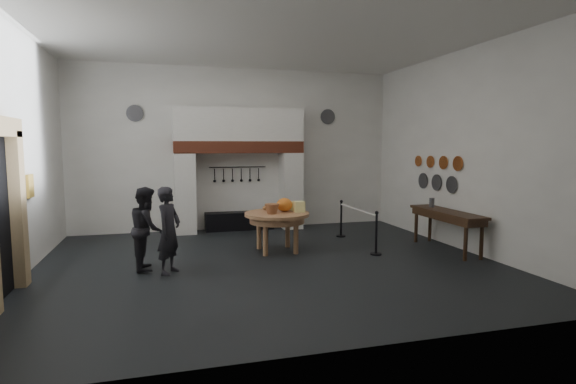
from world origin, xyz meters
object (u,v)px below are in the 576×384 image
object	(u,v)px
work_table	(277,214)
barrier_post_far	(341,219)
visitor_near	(169,230)
visitor_far	(147,228)
barrier_post_near	(376,234)
iron_range	(239,221)
side_table	(447,212)

from	to	relation	value
work_table	barrier_post_far	xyz separation A→B (m)	(1.99, 1.12, -0.39)
work_table	visitor_near	bearing A→B (deg)	-153.97
work_table	visitor_far	world-z (taller)	visitor_far
work_table	barrier_post_near	xyz separation A→B (m)	(1.99, -0.88, -0.39)
iron_range	barrier_post_near	bearing A→B (deg)	-56.93
barrier_post_near	barrier_post_far	bearing A→B (deg)	90.00
iron_range	barrier_post_far	world-z (taller)	barrier_post_far
iron_range	barrier_post_near	size ratio (longest dim) A/B	2.11
visitor_near	barrier_post_far	bearing A→B (deg)	-32.32
visitor_far	visitor_near	bearing A→B (deg)	-135.48
visitor_far	barrier_post_far	size ratio (longest dim) A/B	1.76
side_table	barrier_post_far	world-z (taller)	same
work_table	visitor_far	distance (m)	2.84
visitor_near	side_table	distance (m)	6.05
iron_range	side_table	distance (m)	5.55
work_table	side_table	xyz separation A→B (m)	(3.71, -0.91, 0.03)
visitor_near	barrier_post_near	bearing A→B (deg)	-56.44
visitor_near	barrier_post_far	distance (m)	4.90
side_table	work_table	bearing A→B (deg)	166.18
barrier_post_far	barrier_post_near	bearing A→B (deg)	-90.00
work_table	iron_range	bearing A→B (deg)	98.01
iron_range	visitor_far	distance (m)	4.27
visitor_far	barrier_post_far	distance (m)	5.10
iron_range	work_table	distance (m)	2.87
iron_range	side_table	size ratio (longest dim) A/B	0.86
side_table	barrier_post_far	bearing A→B (deg)	130.21
iron_range	barrier_post_near	xyz separation A→B (m)	(2.38, -3.66, 0.20)
iron_range	visitor_near	world-z (taller)	visitor_near
iron_range	visitor_far	xyz separation A→B (m)	(-2.35, -3.52, 0.54)
side_table	barrier_post_far	distance (m)	2.69
visitor_far	iron_range	bearing A→B (deg)	-34.18
iron_range	barrier_post_near	distance (m)	4.37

